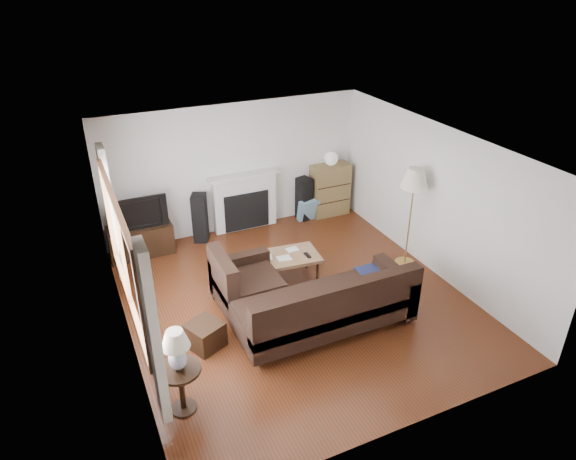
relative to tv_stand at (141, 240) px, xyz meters
name	(u,v)px	position (x,y,z in m)	size (l,w,h in m)	color
room	(297,230)	(1.91, -2.47, 0.97)	(5.10, 5.60, 2.54)	#572713
window	(123,254)	(-0.54, -2.67, 1.27)	(0.12, 2.74, 1.54)	brown
curtain_near	(154,336)	(-0.49, -4.19, 1.12)	(0.10, 0.35, 2.10)	beige
curtain_far	(112,214)	(-0.49, -1.15, 1.12)	(0.10, 0.35, 2.10)	beige
fireplace	(245,201)	(2.06, 0.17, 0.30)	(1.40, 0.26, 1.15)	white
tv_stand	(141,240)	(0.00, 0.00, 0.00)	(1.12, 0.50, 0.56)	black
television	(136,211)	(0.00, 0.00, 0.57)	(1.02, 0.13, 0.59)	black
speaker_left	(200,218)	(1.12, 0.06, 0.19)	(0.26, 0.31, 0.93)	black
speaker_right	(304,199)	(3.30, 0.08, 0.16)	(0.24, 0.29, 0.88)	black
bookshelf	(330,190)	(3.88, 0.06, 0.26)	(0.78, 0.37, 1.08)	olive
globe_lamp	(331,159)	(3.88, 0.06, 0.94)	(0.28, 0.28, 0.28)	white
sectional_sofa	(325,302)	(2.00, -3.24, 0.17)	(2.77, 2.02, 0.89)	black
coffee_table	(282,269)	(1.93, -1.87, -0.04)	(1.22, 0.66, 0.48)	#8D6443
footstool	(205,335)	(0.32, -2.91, -0.10)	(0.43, 0.43, 0.37)	black
floor_lamp	(410,218)	(4.12, -2.26, 0.61)	(0.46, 0.46, 1.77)	#B18A3D
side_table	(182,389)	(-0.24, -3.90, 0.03)	(0.50, 0.50, 0.63)	black
table_lamp	(177,351)	(-0.24, -3.90, 0.61)	(0.32, 0.32, 0.52)	silver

